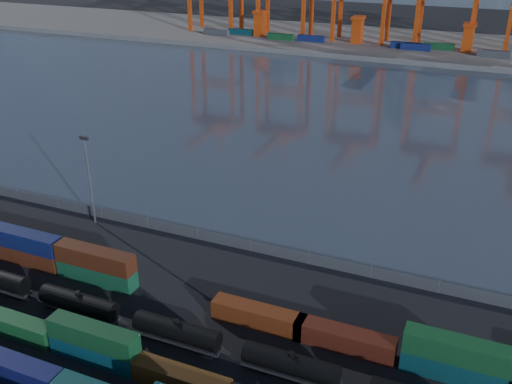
% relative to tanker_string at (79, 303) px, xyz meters
% --- Properties ---
extents(ground, '(700.00, 700.00, 0.00)m').
position_rel_tanker_string_xyz_m(ground, '(15.19, -3.28, -1.90)').
color(ground, black).
rests_on(ground, ground).
extents(harbor_water, '(700.00, 700.00, 0.00)m').
position_rel_tanker_string_xyz_m(harbor_water, '(15.19, 101.72, -1.89)').
color(harbor_water, '#343D4B').
rests_on(harbor_water, ground).
extents(far_quay, '(700.00, 70.00, 2.00)m').
position_rel_tanker_string_xyz_m(far_quay, '(15.19, 206.72, -0.90)').
color(far_quay, '#514F4C').
rests_on(far_quay, ground).
extents(container_row_south, '(140.67, 2.62, 5.58)m').
position_rel_tanker_string_xyz_m(container_row_south, '(7.93, -12.94, 0.14)').
color(container_row_south, '#424347').
rests_on(container_row_south, ground).
extents(container_row_mid, '(141.47, 2.48, 5.29)m').
position_rel_tanker_string_xyz_m(container_row_mid, '(2.90, -6.67, -0.01)').
color(container_row_mid, '#44484A').
rests_on(container_row_mid, ground).
extents(container_row_north, '(142.26, 2.65, 5.65)m').
position_rel_tanker_string_xyz_m(container_row_north, '(20.32, 7.56, 0.46)').
color(container_row_north, navy).
rests_on(container_row_north, ground).
extents(tanker_string, '(105.30, 2.64, 3.78)m').
position_rel_tanker_string_xyz_m(tanker_string, '(0.00, 0.00, 0.00)').
color(tanker_string, black).
rests_on(tanker_string, ground).
extents(waterfront_fence, '(160.12, 0.12, 2.20)m').
position_rel_tanker_string_xyz_m(waterfront_fence, '(15.19, 24.72, -0.89)').
color(waterfront_fence, '#595B5E').
rests_on(waterfront_fence, ground).
extents(yard_light_mast, '(1.60, 0.40, 16.60)m').
position_rel_tanker_string_xyz_m(yard_light_mast, '(-14.81, 22.72, 7.40)').
color(yard_light_mast, slate).
rests_on(yard_light_mast, ground).
extents(quay_containers, '(172.58, 10.99, 2.60)m').
position_rel_tanker_string_xyz_m(quay_containers, '(4.20, 192.18, 1.40)').
color(quay_containers, navy).
rests_on(quay_containers, far_quay).
extents(straddle_carriers, '(140.00, 7.00, 11.10)m').
position_rel_tanker_string_xyz_m(straddle_carriers, '(12.69, 196.72, 5.92)').
color(straddle_carriers, '#D0400E').
rests_on(straddle_carriers, far_quay).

